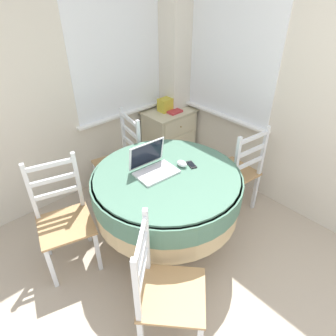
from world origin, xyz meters
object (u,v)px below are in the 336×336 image
(dining_chair_near_right_window, at_px, (236,172))
(storage_box, at_px, (166,105))
(dining_chair_left_flank, at_px, (64,220))
(book_on_cabinet, at_px, (173,111))
(computer_mouse, at_px, (182,164))
(laptop, at_px, (153,166))
(round_dining_table, at_px, (167,190))
(dining_chair_camera_near, at_px, (165,291))
(corner_cabinet, at_px, (169,138))
(dining_chair_near_back_window, at_px, (121,162))
(cell_phone, at_px, (191,165))

(dining_chair_near_right_window, height_order, storage_box, dining_chair_near_right_window)
(dining_chair_left_flank, xyz_separation_m, book_on_cabinet, (1.73, 0.56, 0.28))
(computer_mouse, xyz_separation_m, dining_chair_near_right_window, (0.67, -0.11, -0.34))
(laptop, xyz_separation_m, storage_box, (1.00, 0.96, -0.03))
(round_dining_table, height_order, dining_chair_camera_near, dining_chair_camera_near)
(dining_chair_near_right_window, distance_m, storage_box, 1.22)
(dining_chair_near_right_window, height_order, corner_cabinet, dining_chair_near_right_window)
(round_dining_table, xyz_separation_m, dining_chair_left_flank, (-0.75, 0.42, -0.16))
(dining_chair_near_back_window, height_order, dining_chair_left_flank, same)
(dining_chair_near_back_window, bearing_deg, computer_mouse, -85.23)
(dining_chair_camera_near, bearing_deg, round_dining_table, 47.06)
(round_dining_table, bearing_deg, corner_cabinet, 46.71)
(book_on_cabinet, bearing_deg, storage_box, 115.28)
(computer_mouse, relative_size, dining_chair_near_right_window, 0.10)
(dining_chair_near_right_window, distance_m, book_on_cabinet, 1.13)
(laptop, distance_m, computer_mouse, 0.25)
(laptop, xyz_separation_m, dining_chair_near_right_window, (0.90, -0.21, -0.37))
(corner_cabinet, distance_m, book_on_cabinet, 0.38)
(storage_box, bearing_deg, dining_chair_near_right_window, -95.19)
(round_dining_table, distance_m, book_on_cabinet, 1.40)
(corner_cabinet, relative_size, book_on_cabinet, 3.94)
(dining_chair_left_flank, bearing_deg, corner_cabinet, 19.43)
(book_on_cabinet, bearing_deg, dining_chair_near_right_window, -97.51)
(computer_mouse, bearing_deg, cell_phone, -31.99)
(corner_cabinet, bearing_deg, round_dining_table, -133.29)
(computer_mouse, bearing_deg, dining_chair_near_right_window, -9.24)
(laptop, xyz_separation_m, dining_chair_left_flank, (-0.69, 0.32, -0.37))
(book_on_cabinet, bearing_deg, corner_cabinet, 112.17)
(dining_chair_near_back_window, xyz_separation_m, book_on_cabinet, (0.88, 0.14, 0.28))
(cell_phone, height_order, dining_chair_left_flank, dining_chair_left_flank)
(book_on_cabinet, bearing_deg, round_dining_table, -135.05)
(dining_chair_camera_near, bearing_deg, dining_chair_near_back_window, 65.08)
(dining_chair_near_right_window, bearing_deg, dining_chair_camera_near, -160.19)
(cell_phone, height_order, dining_chair_near_back_window, dining_chair_near_back_window)
(storage_box, bearing_deg, corner_cabinet, -61.12)
(corner_cabinet, relative_size, storage_box, 4.05)
(cell_phone, bearing_deg, laptop, 153.63)
(dining_chair_near_right_window, bearing_deg, dining_chair_left_flank, 161.58)
(computer_mouse, distance_m, dining_chair_camera_near, 1.03)
(dining_chair_left_flank, bearing_deg, cell_phone, -25.12)
(computer_mouse, height_order, dining_chair_near_right_window, dining_chair_near_right_window)
(storage_box, bearing_deg, round_dining_table, -131.73)
(laptop, relative_size, book_on_cabinet, 1.90)
(laptop, bearing_deg, dining_chair_near_right_window, -13.34)
(round_dining_table, relative_size, computer_mouse, 12.56)
(dining_chair_camera_near, bearing_deg, laptop, 54.31)
(cell_phone, relative_size, dining_chair_camera_near, 0.13)
(dining_chair_near_back_window, bearing_deg, book_on_cabinet, 9.30)
(dining_chair_camera_near, bearing_deg, storage_box, 47.82)
(dining_chair_camera_near, distance_m, corner_cabinet, 2.25)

